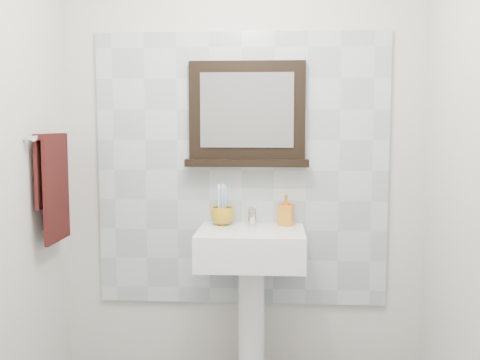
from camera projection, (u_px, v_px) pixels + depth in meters
name	position (u px, v px, depth m)	size (l,w,h in m)	color
back_wall	(242.00, 152.00, 3.09)	(2.00, 0.01, 2.50)	beige
front_wall	(161.00, 221.00, 0.91)	(2.00, 0.01, 2.50)	beige
splashback	(241.00, 170.00, 3.09)	(1.60, 0.02, 1.50)	#AAB4B8
pedestal_sink	(251.00, 264.00, 2.92)	(0.55, 0.44, 0.96)	white
toothbrush_cup	(222.00, 216.00, 3.03)	(0.12, 0.12, 0.10)	#AD8614
toothbrushes	(222.00, 202.00, 3.02)	(0.05, 0.04, 0.21)	white
soap_dispenser	(286.00, 210.00, 3.01)	(0.08, 0.08, 0.17)	#BD5316
framed_mirror	(247.00, 117.00, 3.03)	(0.67, 0.11, 0.57)	black
towel_bar	(50.00, 137.00, 2.82)	(0.07, 0.40, 0.03)	silver
hand_towel	(53.00, 179.00, 2.84)	(0.06, 0.30, 0.55)	black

